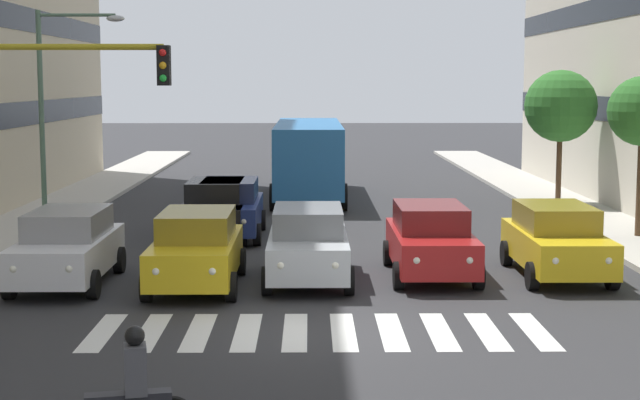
{
  "coord_description": "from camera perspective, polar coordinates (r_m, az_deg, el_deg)",
  "views": [
    {
      "loc": [
        0.18,
        17.83,
        4.67
      ],
      "look_at": [
        -0.08,
        -5.99,
        1.75
      ],
      "focal_mm": 54.89,
      "sensor_mm": 36.0,
      "label": 1
    }
  ],
  "objects": [
    {
      "name": "ground_plane",
      "position": [
        18.43,
        -0.04,
        -7.69
      ],
      "size": [
        180.0,
        180.0,
        0.0
      ],
      "primitive_type": "plane",
      "color": "#2D2D30"
    },
    {
      "name": "crosswalk_markings",
      "position": [
        18.43,
        -0.04,
        -7.67
      ],
      "size": [
        8.55,
        2.8,
        0.01
      ],
      "color": "silver",
      "rests_on": "ground_plane"
    },
    {
      "name": "car_3",
      "position": [
        22.32,
        -7.21,
        -2.82
      ],
      "size": [
        2.02,
        4.44,
        1.72
      ],
      "color": "gold",
      "rests_on": "ground_plane"
    },
    {
      "name": "car_row2_0",
      "position": [
        29.19,
        -6.12,
        -0.5
      ],
      "size": [
        2.02,
        4.44,
        1.72
      ],
      "color": "black",
      "rests_on": "ground_plane"
    },
    {
      "name": "bus_behind_traffic",
      "position": [
        38.58,
        -0.68,
        2.81
      ],
      "size": [
        2.78,
        10.5,
        3.0
      ],
      "color": "#286BAD",
      "rests_on": "ground_plane"
    },
    {
      "name": "car_row2_1",
      "position": [
        29.25,
        -5.3,
        -0.47
      ],
      "size": [
        2.02,
        4.44,
        1.72
      ],
      "color": "navy",
      "rests_on": "ground_plane"
    },
    {
      "name": "traffic_light_gantry",
      "position": [
        19.72,
        -18.09,
        3.91
      ],
      "size": [
        4.71,
        0.36,
        5.5
      ],
      "color": "#AD991E",
      "rests_on": "ground_plane"
    },
    {
      "name": "car_1",
      "position": [
        23.5,
        6.46,
        -2.32
      ],
      "size": [
        2.02,
        4.44,
        1.72
      ],
      "color": "maroon",
      "rests_on": "ground_plane"
    },
    {
      "name": "car_4",
      "position": [
        23.12,
        -14.5,
        -2.65
      ],
      "size": [
        2.02,
        4.44,
        1.72
      ],
      "color": "silver",
      "rests_on": "ground_plane"
    },
    {
      "name": "motorcycle_with_rider",
      "position": [
        12.99,
        -10.97,
        -11.18
      ],
      "size": [
        1.69,
        0.46,
        1.57
      ],
      "color": "black",
      "rests_on": "ground_plane"
    },
    {
      "name": "street_lamp_right",
      "position": [
        31.31,
        -15.17,
        5.95
      ],
      "size": [
        2.71,
        0.28,
        6.65
      ],
      "color": "#4C6B56",
      "rests_on": "sidewalk_right"
    },
    {
      "name": "street_tree_2",
      "position": [
        36.93,
        13.85,
        5.32
      ],
      "size": [
        2.64,
        2.64,
        4.91
      ],
      "color": "#513823",
      "rests_on": "sidewalk_left"
    },
    {
      "name": "car_2",
      "position": [
        22.78,
        -0.7,
        -2.57
      ],
      "size": [
        2.02,
        4.44,
        1.72
      ],
      "color": "#B2B7BC",
      "rests_on": "ground_plane"
    },
    {
      "name": "car_0",
      "position": [
        23.99,
        13.61,
        -2.28
      ],
      "size": [
        2.02,
        4.44,
        1.72
      ],
      "color": "gold",
      "rests_on": "ground_plane"
    }
  ]
}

